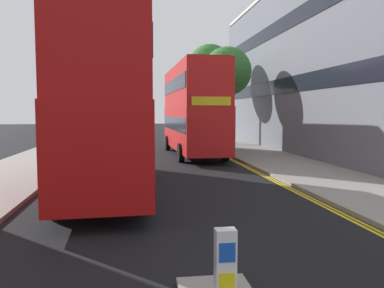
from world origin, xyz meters
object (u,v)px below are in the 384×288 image
(keep_left_bollard, at_px, (225,273))
(double_decker_bus_oncoming, at_px, (193,108))
(pedestrian_far, at_px, (222,136))
(double_decker_bus_away, at_px, (105,104))

(keep_left_bollard, height_order, double_decker_bus_oncoming, double_decker_bus_oncoming)
(double_decker_bus_oncoming, relative_size, pedestrian_far, 6.71)
(double_decker_bus_away, height_order, pedestrian_far, double_decker_bus_away)
(double_decker_bus_away, bearing_deg, keep_left_bollard, -76.14)
(keep_left_bollard, height_order, pedestrian_far, pedestrian_far)
(double_decker_bus_oncoming, xyz_separation_m, pedestrian_far, (2.64, 3.07, -2.04))
(keep_left_bollard, xyz_separation_m, double_decker_bus_away, (-2.23, 9.04, 2.42))
(double_decker_bus_oncoming, distance_m, pedestrian_far, 4.53)
(keep_left_bollard, distance_m, pedestrian_far, 23.10)
(keep_left_bollard, xyz_separation_m, double_decker_bus_oncoming, (2.42, 19.47, 2.42))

